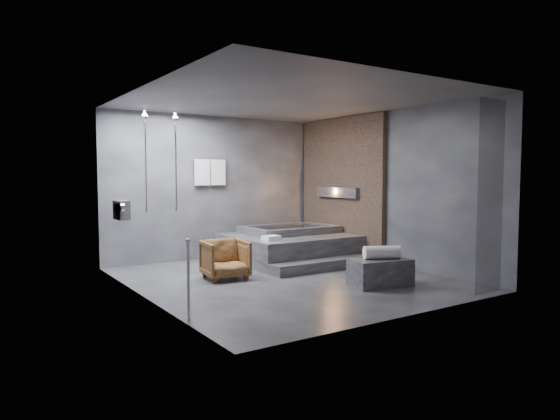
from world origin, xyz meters
TOP-DOWN VIEW (x-y plane):
  - room at (0.40, 0.24)m, footprint 5.00×5.04m
  - tub_deck at (1.05, 1.45)m, footprint 2.20×2.00m
  - tub_step at (1.05, 0.27)m, footprint 2.20×0.36m
  - concrete_bench at (0.92, -1.16)m, footprint 0.97×0.66m
  - driftwood_chair at (-0.78, 0.56)m, footprint 0.74×0.76m
  - rolled_towel at (0.95, -1.15)m, footprint 0.57×0.42m
  - deck_towel at (0.31, 0.92)m, footprint 0.32×0.25m

SIDE VIEW (x-z plane):
  - tub_step at x=1.05m, z-range 0.00..0.18m
  - concrete_bench at x=0.92m, z-range 0.00..0.40m
  - tub_deck at x=1.05m, z-range 0.00..0.50m
  - driftwood_chair at x=-0.78m, z-range 0.00..0.62m
  - rolled_towel at x=0.95m, z-range 0.40..0.59m
  - deck_towel at x=0.31m, z-range 0.50..0.58m
  - room at x=0.40m, z-range 0.32..3.14m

